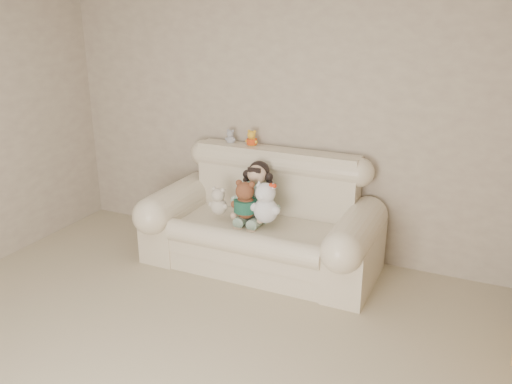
# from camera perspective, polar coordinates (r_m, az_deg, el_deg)

# --- Properties ---
(wall_back) EXTENTS (4.50, 0.00, 4.50)m
(wall_back) POSITION_cam_1_polar(r_m,az_deg,el_deg) (5.03, 2.43, 8.08)
(wall_back) COLOR #BCAF96
(wall_back) RESTS_ON ground
(sofa) EXTENTS (2.10, 0.95, 1.03)m
(sofa) POSITION_cam_1_polar(r_m,az_deg,el_deg) (4.79, 0.50, -2.29)
(sofa) COLOR beige
(sofa) RESTS_ON floor
(seated_child) EXTENTS (0.38, 0.44, 0.55)m
(seated_child) POSITION_cam_1_polar(r_m,az_deg,el_deg) (4.82, 0.15, 0.16)
(seated_child) COLOR #2A6942
(seated_child) RESTS_ON sofa
(brown_teddy) EXTENTS (0.29, 0.24, 0.41)m
(brown_teddy) POSITION_cam_1_polar(r_m,az_deg,el_deg) (4.66, -1.14, -0.44)
(brown_teddy) COLOR brown
(brown_teddy) RESTS_ON sofa
(white_cat) EXTENTS (0.31, 0.26, 0.44)m
(white_cat) POSITION_cam_1_polar(r_m,az_deg,el_deg) (4.57, 1.06, -0.67)
(white_cat) COLOR white
(white_cat) RESTS_ON sofa
(cream_teddy) EXTENTS (0.23, 0.21, 0.30)m
(cream_teddy) POSITION_cam_1_polar(r_m,az_deg,el_deg) (4.77, -4.02, -0.69)
(cream_teddy) COLOR beige
(cream_teddy) RESTS_ON sofa
(yellow_mini_bear) EXTENTS (0.13, 0.11, 0.20)m
(yellow_mini_bear) POSITION_cam_1_polar(r_m,az_deg,el_deg) (5.05, -0.45, 5.90)
(yellow_mini_bear) COLOR yellow
(yellow_mini_bear) RESTS_ON sofa
(grey_mini_plush) EXTENTS (0.11, 0.09, 0.17)m
(grey_mini_plush) POSITION_cam_1_polar(r_m,az_deg,el_deg) (5.16, -2.72, 6.05)
(grey_mini_plush) COLOR #AEAFB5
(grey_mini_plush) RESTS_ON sofa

